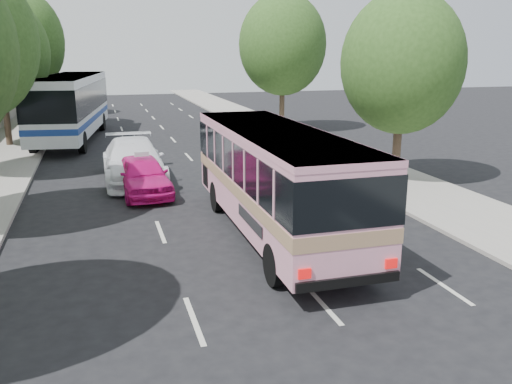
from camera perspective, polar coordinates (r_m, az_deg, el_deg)
name	(u,v)px	position (r m, az deg, el deg)	size (l,w,h in m)	color
ground	(254,274)	(13.95, -0.21, -8.61)	(120.00, 120.00, 0.00)	black
sidewalk_left	(7,152)	(33.13, -24.76, 3.88)	(4.00, 90.00, 0.15)	#9E998E
sidewalk_right	(295,138)	(34.91, 4.08, 5.66)	(4.00, 90.00, 0.12)	#9E998E
tree_left_d	(0,48)	(34.60, -25.36, 13.52)	(5.52, 5.52, 8.60)	#38281E
tree_left_e	(18,37)	(42.54, -23.75, 14.73)	(6.30, 6.30, 9.82)	#38281E
tree_left_f	(28,44)	(50.50, -22.85, 14.13)	(5.88, 5.88, 9.16)	#38281E
tree_right_near	(405,58)	(23.71, 15.42, 13.42)	(5.10, 5.10, 7.95)	#38281E
tree_right_far	(284,41)	(38.39, 2.96, 15.58)	(6.00, 6.00, 9.35)	#38281E
pink_bus	(275,171)	(16.16, 2.02, 2.22)	(2.62, 10.23, 3.26)	pink
pink_taxi	(143,175)	(21.70, -11.84, 1.73)	(1.81, 4.51, 1.54)	#E31385
white_pickup	(134,161)	(23.99, -12.77, 3.22)	(2.51, 6.18, 1.79)	white
tour_coach_front	(70,102)	(35.98, -18.95, 8.97)	(4.67, 13.69, 4.02)	white
tour_coach_rear	(61,95)	(47.86, -19.89, 9.55)	(2.36, 10.80, 3.23)	white
taxi_roof_sign	(141,154)	(21.53, -11.96, 3.96)	(0.55, 0.18, 0.18)	silver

